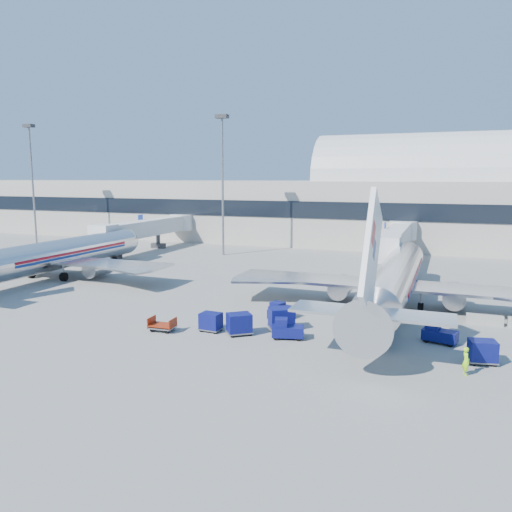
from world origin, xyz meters
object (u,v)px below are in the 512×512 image
at_px(airliner_mid, 52,255).
at_px(jetbridge_near, 397,238).
at_px(tug_lead, 287,329).
at_px(airliner_main, 394,280).
at_px(mast_west, 222,164).
at_px(cart_train_c, 211,321).
at_px(cart_solo_far, 483,351).
at_px(cart_solo_near, 359,334).
at_px(cart_open_red, 163,326).
at_px(mast_far_west, 31,166).
at_px(ramp_worker, 466,361).
at_px(tug_right, 439,333).
at_px(jetbridge_mid, 151,228).
at_px(barrier_near, 485,320).
at_px(tug_left, 281,311).
at_px(cart_train_a, 281,318).
at_px(cart_train_b, 239,323).

distance_m(airliner_mid, jetbridge_near, 47.55).
bearing_deg(tug_lead, jetbridge_near, 67.85).
distance_m(airliner_main, mast_west, 41.12).
relative_size(airliner_mid, cart_train_c, 20.40).
bearing_deg(cart_solo_far, cart_solo_near, 164.27).
bearing_deg(cart_open_red, mast_far_west, 139.63).
bearing_deg(mast_west, ramp_worker, -48.37).
bearing_deg(tug_right, mast_west, 148.82).
bearing_deg(mast_west, cart_solo_far, -45.57).
xyz_separation_m(airliner_mid, tug_right, (46.37, -8.97, -2.17)).
bearing_deg(jetbridge_mid, barrier_near, -28.80).
bearing_deg(tug_left, jetbridge_near, 9.48).
height_order(tug_lead, cart_solo_near, cart_solo_near).
relative_size(mast_west, cart_open_red, 10.43).
xyz_separation_m(jetbridge_mid, ramp_worker, (50.56, -41.49, -2.99)).
relative_size(cart_solo_far, ramp_worker, 1.12).
bearing_deg(mast_west, airliner_mid, -115.21).
xyz_separation_m(barrier_near, cart_solo_far, (-0.72, -10.03, 0.42)).
distance_m(barrier_near, ramp_worker, 12.83).
bearing_deg(barrier_near, tug_left, -164.36).
xyz_separation_m(jetbridge_mid, tug_right, (48.77, -35.28, -3.17)).
bearing_deg(cart_solo_near, mast_far_west, 161.96).
height_order(tug_left, cart_train_a, cart_train_a).
height_order(barrier_near, cart_solo_far, cart_solo_far).
height_order(airliner_main, jetbridge_near, airliner_main).
relative_size(tug_right, cart_train_b, 1.11).
bearing_deg(ramp_worker, tug_lead, 58.26).
height_order(cart_train_c, cart_solo_far, cart_solo_far).
distance_m(jetbridge_near, cart_solo_near, 38.50).
xyz_separation_m(cart_solo_far, ramp_worker, (-1.12, -2.65, 0.07)).
relative_size(airliner_main, cart_solo_near, 16.76).
bearing_deg(ramp_worker, airliner_mid, 53.24).
distance_m(cart_train_b, cart_solo_far, 18.10).
relative_size(cart_train_c, cart_solo_near, 0.82).
bearing_deg(cart_train_c, mast_west, 116.54).
bearing_deg(cart_solo_near, jetbridge_near, 102.35).
bearing_deg(ramp_worker, mast_far_west, 42.63).
distance_m(jetbridge_mid, tug_left, 48.85).
bearing_deg(cart_train_c, tug_lead, 6.84).
xyz_separation_m(tug_lead, cart_solo_far, (14.19, -0.24, 0.12)).
height_order(mast_west, tug_lead, mast_west).
xyz_separation_m(tug_lead, ramp_worker, (13.07, -2.89, 0.19)).
xyz_separation_m(airliner_main, cart_train_a, (-8.05, -10.17, -1.93)).
xyz_separation_m(jetbridge_near, mast_far_west, (-67.60, -0.81, 10.86)).
distance_m(airliner_mid, tug_right, 47.28).
xyz_separation_m(tug_left, cart_train_b, (-1.74, -5.45, 0.17)).
bearing_deg(cart_train_b, cart_train_a, 4.31).
distance_m(jetbridge_near, tug_lead, 38.99).
relative_size(mast_far_west, cart_train_b, 9.05).
height_order(airliner_main, barrier_near, airliner_main).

